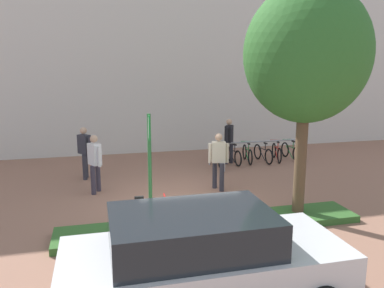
% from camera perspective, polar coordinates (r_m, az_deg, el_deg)
% --- Properties ---
extents(ground_plane, '(60.00, 60.00, 0.00)m').
position_cam_1_polar(ground_plane, '(10.74, -1.57, -8.56)').
color(ground_plane, '#936651').
extents(building_facade, '(28.00, 1.20, 10.00)m').
position_cam_1_polar(building_facade, '(17.18, -7.05, 15.72)').
color(building_facade, silver).
rests_on(building_facade, ground).
extents(planter_strip, '(7.00, 1.10, 0.16)m').
position_cam_1_polar(planter_strip, '(9.13, 3.04, -11.72)').
color(planter_strip, '#336028').
rests_on(planter_strip, ground).
extents(tree_sidewalk, '(2.86, 2.86, 5.50)m').
position_cam_1_polar(tree_sidewalk, '(9.42, 16.39, 12.42)').
color(tree_sidewalk, brown).
rests_on(tree_sidewalk, ground).
extents(parking_sign_post, '(0.08, 0.36, 2.68)m').
position_cam_1_polar(parking_sign_post, '(8.32, -6.22, -2.02)').
color(parking_sign_post, '#2D7238').
rests_on(parking_sign_post, ground).
extents(bike_at_sign, '(1.68, 0.42, 0.86)m').
position_cam_1_polar(bike_at_sign, '(8.85, -6.44, -10.67)').
color(bike_at_sign, black).
rests_on(bike_at_sign, ground).
extents(bike_rack_cluster, '(3.76, 1.63, 0.83)m').
position_cam_1_polar(bike_rack_cluster, '(15.28, 9.23, -1.34)').
color(bike_rack_cluster, '#99999E').
rests_on(bike_rack_cluster, ground).
extents(bollard_steel, '(0.16, 0.16, 0.90)m').
position_cam_1_polar(bollard_steel, '(13.74, 4.56, -2.20)').
color(bollard_steel, '#ADADB2').
rests_on(bollard_steel, ground).
extents(person_casual_tan, '(0.60, 0.48, 1.72)m').
position_cam_1_polar(person_casual_tan, '(11.59, 3.89, -2.03)').
color(person_casual_tan, '#2D2D38').
rests_on(person_casual_tan, ground).
extents(person_suited_navy, '(0.42, 0.52, 1.72)m').
position_cam_1_polar(person_suited_navy, '(14.78, 5.42, 0.85)').
color(person_suited_navy, '#2D2D38').
rests_on(person_suited_navy, ground).
extents(person_suited_dark, '(0.44, 0.49, 1.72)m').
position_cam_1_polar(person_suited_dark, '(13.19, -15.47, -0.78)').
color(person_suited_dark, '#2D2D38').
rests_on(person_suited_dark, ground).
extents(person_shirt_blue, '(0.41, 0.54, 1.72)m').
position_cam_1_polar(person_shirt_blue, '(11.63, -14.04, -2.30)').
color(person_shirt_blue, '#383342').
rests_on(person_shirt_blue, ground).
extents(car_white_hatch, '(4.31, 2.04, 1.54)m').
position_cam_1_polar(car_white_hatch, '(6.16, 1.44, -16.68)').
color(car_white_hatch, silver).
rests_on(car_white_hatch, ground).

